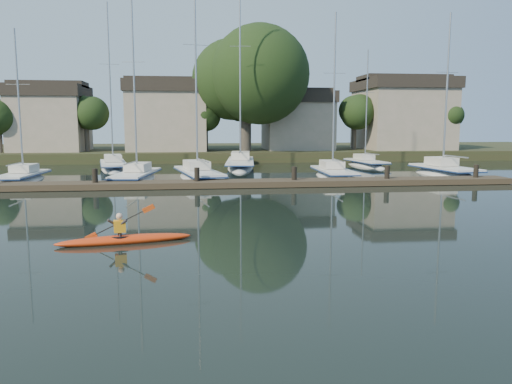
{
  "coord_description": "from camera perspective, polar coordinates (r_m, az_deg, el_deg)",
  "views": [
    {
      "loc": [
        -2.99,
        -16.3,
        3.88
      ],
      "look_at": [
        -0.71,
        2.88,
        1.2
      ],
      "focal_mm": 35.0,
      "sensor_mm": 36.0,
      "label": 1
    }
  ],
  "objects": [
    {
      "name": "kayak",
      "position": [
        16.86,
        -14.85,
        -5.08
      ],
      "size": [
        4.38,
        1.4,
        1.39
      ],
      "rotation": [
        0.0,
        0.0,
        0.19
      ],
      "color": "#D64210",
      "rests_on": "ground"
    },
    {
      "name": "sailboat_1",
      "position": [
        34.73,
        -13.5,
        0.96
      ],
      "size": [
        3.17,
        8.52,
        13.61
      ],
      "rotation": [
        0.0,
        0.0,
        -0.14
      ],
      "color": "silver",
      "rests_on": "ground"
    },
    {
      "name": "sailboat_3",
      "position": [
        36.23,
        8.8,
        1.36
      ],
      "size": [
        2.27,
        7.97,
        12.77
      ],
      "rotation": [
        0.0,
        0.0,
        -0.02
      ],
      "color": "silver",
      "rests_on": "ground"
    },
    {
      "name": "sailboat_6",
      "position": [
        43.79,
        -1.79,
        2.54
      ],
      "size": [
        3.53,
        11.38,
        17.79
      ],
      "rotation": [
        0.0,
        0.0,
        -0.11
      ],
      "color": "silver",
      "rests_on": "ground"
    },
    {
      "name": "sailboat_5",
      "position": [
        43.86,
        -15.97,
        2.27
      ],
      "size": [
        3.79,
        9.27,
        14.95
      ],
      "rotation": [
        0.0,
        0.0,
        0.19
      ],
      "color": "silver",
      "rests_on": "ground"
    },
    {
      "name": "sailboat_0",
      "position": [
        36.76,
        -25.09,
        0.8
      ],
      "size": [
        2.28,
        7.12,
        11.17
      ],
      "rotation": [
        0.0,
        0.0,
        -0.04
      ],
      "color": "silver",
      "rests_on": "ground"
    },
    {
      "name": "ground",
      "position": [
        17.02,
        3.53,
        -5.29
      ],
      "size": [
        160.0,
        160.0,
        0.0
      ],
      "primitive_type": "plane",
      "color": "black",
      "rests_on": "ground"
    },
    {
      "name": "sailboat_7",
      "position": [
        46.29,
        12.43,
        2.69
      ],
      "size": [
        2.76,
        7.28,
        11.45
      ],
      "rotation": [
        0.0,
        0.0,
        0.13
      ],
      "color": "silver",
      "rests_on": "ground"
    },
    {
      "name": "shore",
      "position": [
        56.78,
        -2.14,
        7.23
      ],
      "size": [
        90.0,
        25.25,
        12.75
      ],
      "color": "#273319",
      "rests_on": "ground"
    },
    {
      "name": "sailboat_2",
      "position": [
        34.91,
        -6.6,
        1.14
      ],
      "size": [
        4.07,
        9.72,
        15.67
      ],
      "rotation": [
        0.0,
        0.0,
        0.2
      ],
      "color": "silver",
      "rests_on": "ground"
    },
    {
      "name": "dock",
      "position": [
        30.67,
        -1.13,
        1.01
      ],
      "size": [
        34.0,
        2.0,
        1.8
      ],
      "color": "#403425",
      "rests_on": "ground"
    },
    {
      "name": "sailboat_4",
      "position": [
        39.76,
        20.68,
        1.48
      ],
      "size": [
        3.22,
        7.98,
        13.19
      ],
      "rotation": [
        0.0,
        0.0,
        0.12
      ],
      "color": "silver",
      "rests_on": "ground"
    }
  ]
}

